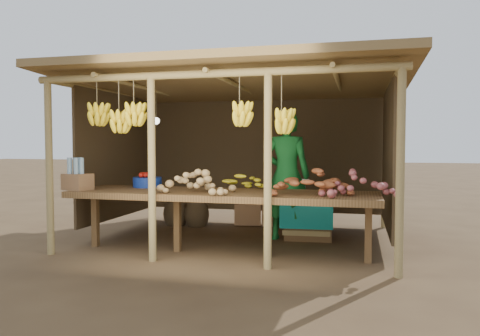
# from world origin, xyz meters

# --- Properties ---
(ground) EXTENTS (60.00, 60.00, 0.00)m
(ground) POSITION_xyz_m (0.00, 0.00, 0.00)
(ground) COLOR brown
(ground) RESTS_ON ground
(stall_structure) EXTENTS (4.70, 3.50, 2.43)m
(stall_structure) POSITION_xyz_m (-0.05, -0.08, 1.92)
(stall_structure) COLOR tan
(stall_structure) RESTS_ON ground
(counter) EXTENTS (3.90, 1.05, 0.80)m
(counter) POSITION_xyz_m (0.00, -0.95, 0.74)
(counter) COLOR brown
(counter) RESTS_ON ground
(potato_heap) EXTENTS (0.98, 0.70, 0.36)m
(potato_heap) POSITION_xyz_m (-0.26, -1.23, 0.98)
(potato_heap) COLOR tan
(potato_heap) RESTS_ON counter
(sweet_potato_heap) EXTENTS (1.13, 0.87, 0.36)m
(sweet_potato_heap) POSITION_xyz_m (1.16, -1.04, 0.98)
(sweet_potato_heap) COLOR #9D4E28
(sweet_potato_heap) RESTS_ON counter
(onion_heap) EXTENTS (0.97, 0.78, 0.36)m
(onion_heap) POSITION_xyz_m (1.70, -1.16, 0.98)
(onion_heap) COLOR #A75152
(onion_heap) RESTS_ON counter
(banana_pile) EXTENTS (0.67, 0.56, 0.35)m
(banana_pile) POSITION_xyz_m (0.18, -0.52, 0.97)
(banana_pile) COLOR yellow
(banana_pile) RESTS_ON counter
(tomato_basin) EXTENTS (0.40, 0.40, 0.21)m
(tomato_basin) POSITION_xyz_m (-1.18, -0.62, 0.89)
(tomato_basin) COLOR navy
(tomato_basin) RESTS_ON counter
(bottle_box) EXTENTS (0.39, 0.34, 0.42)m
(bottle_box) POSITION_xyz_m (-1.90, -1.20, 0.96)
(bottle_box) COLOR #8F6440
(bottle_box) RESTS_ON counter
(vendor) EXTENTS (0.70, 0.46, 1.89)m
(vendor) POSITION_xyz_m (0.66, 0.14, 0.94)
(vendor) COLOR #176A28
(vendor) RESTS_ON ground
(tarp_crate) EXTENTS (0.80, 0.70, 0.90)m
(tarp_crate) POSITION_xyz_m (0.96, 0.32, 0.37)
(tarp_crate) COLOR brown
(tarp_crate) RESTS_ON ground
(carton_stack) EXTENTS (0.99, 0.43, 0.72)m
(carton_stack) POSITION_xyz_m (0.16, 1.20, 0.32)
(carton_stack) COLOR #8F6440
(carton_stack) RESTS_ON ground
(burlap_sacks) EXTENTS (0.80, 0.42, 0.57)m
(burlap_sacks) POSITION_xyz_m (-1.17, 0.87, 0.25)
(burlap_sacks) COLOR #4C3A23
(burlap_sacks) RESTS_ON ground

